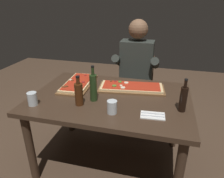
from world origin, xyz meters
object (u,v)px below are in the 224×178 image
pizza_rectangular_front (131,87)px  wine_bottle_dark (93,87)px  oil_bottle_amber (79,94)px  vinegar_bottle_green (183,99)px  pizza_rectangular_left (78,83)px  tumbler_far_side (33,100)px  seated_diner (136,71)px  dining_table (111,106)px  tumbler_near_camera (112,107)px  diner_chair (136,87)px

pizza_rectangular_front → wine_bottle_dark: bearing=-132.0°
pizza_rectangular_front → oil_bottle_amber: 0.55m
vinegar_bottle_green → pizza_rectangular_left: bearing=164.4°
tumbler_far_side → seated_diner: size_ratio=0.08×
wine_bottle_dark → vinegar_bottle_green: (0.72, -0.00, -0.02)m
tumbler_far_side → dining_table: bearing=28.2°
dining_table → oil_bottle_amber: (-0.21, -0.21, 0.20)m
pizza_rectangular_front → tumbler_near_camera: bearing=-98.4°
pizza_rectangular_left → tumbler_near_camera: size_ratio=5.32×
pizza_rectangular_front → tumbler_far_side: tumbler_far_side is taller
pizza_rectangular_front → diner_chair: bearing=93.1°
pizza_rectangular_left → oil_bottle_amber: size_ratio=2.16×
dining_table → wine_bottle_dark: wine_bottle_dark is taller
pizza_rectangular_left → tumbler_far_side: tumbler_far_side is taller
oil_bottle_amber → diner_chair: bearing=73.0°
tumbler_near_camera → tumbler_far_side: bearing=-176.9°
vinegar_bottle_green → diner_chair: 1.14m
oil_bottle_amber → seated_diner: bearing=71.0°
pizza_rectangular_left → diner_chair: size_ratio=0.62×
dining_table → oil_bottle_amber: oil_bottle_amber is taller
tumbler_far_side → seated_diner: bearing=56.4°
tumbler_far_side → wine_bottle_dark: bearing=24.0°
diner_chair → pizza_rectangular_front: bearing=-86.9°
pizza_rectangular_left → diner_chair: 0.89m
pizza_rectangular_front → diner_chair: (-0.04, 0.66, -0.27)m
oil_bottle_amber → tumbler_far_side: bearing=-165.2°
pizza_rectangular_left → vinegar_bottle_green: size_ratio=2.03×
tumbler_near_camera → seated_diner: 1.01m
pizza_rectangular_left → wine_bottle_dark: size_ratio=1.75×
vinegar_bottle_green → wine_bottle_dark: bearing=179.8°
wine_bottle_dark → tumbler_near_camera: bearing=-39.2°
dining_table → tumbler_far_side: tumbler_far_side is taller
tumbler_far_side → diner_chair: diner_chair is taller
vinegar_bottle_green → tumbler_near_camera: vinegar_bottle_green is taller
pizza_rectangular_left → seated_diner: size_ratio=0.41×
oil_bottle_amber → diner_chair: (0.33, 1.07, -0.35)m
oil_bottle_amber → vinegar_bottle_green: 0.82m
pizza_rectangular_left → pizza_rectangular_front: bearing=3.5°
pizza_rectangular_front → tumbler_far_side: 0.89m
vinegar_bottle_green → diner_chair: size_ratio=0.31×
dining_table → tumbler_near_camera: bearing=-73.1°
dining_table → pizza_rectangular_front: pizza_rectangular_front is taller
tumbler_near_camera → vinegar_bottle_green: bearing=17.6°
dining_table → diner_chair: size_ratio=1.61×
seated_diner → wine_bottle_dark: bearing=-105.8°
dining_table → seated_diner: (0.12, 0.74, 0.10)m
vinegar_bottle_green → tumbler_far_side: bearing=-170.3°
dining_table → vinegar_bottle_green: (0.60, -0.11, 0.20)m
pizza_rectangular_left → tumbler_far_side: size_ratio=4.97×
pizza_rectangular_front → tumbler_near_camera: tumbler_near_camera is taller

